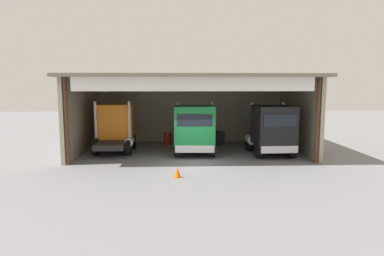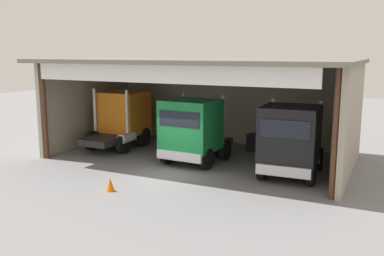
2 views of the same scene
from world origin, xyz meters
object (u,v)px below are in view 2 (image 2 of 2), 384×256
at_px(truck_black_center_right_bay, 291,140).
at_px(tool_cart, 255,143).
at_px(truck_orange_right_bay, 122,118).
at_px(traffic_cone, 110,185).
at_px(truck_green_left_bay, 193,130).
at_px(oil_drum, 194,137).

bearing_deg(truck_black_center_right_bay, tool_cart, -57.72).
xyz_separation_m(truck_orange_right_bay, tool_cart, (7.54, 2.41, -1.26)).
distance_m(truck_orange_right_bay, tool_cart, 8.01).
distance_m(tool_cart, traffic_cone, 9.95).
height_order(truck_orange_right_bay, truck_green_left_bay, truck_orange_right_bay).
bearing_deg(oil_drum, tool_cart, -4.47).
xyz_separation_m(truck_green_left_bay, truck_black_center_right_bay, (5.04, -0.33, -0.01)).
height_order(oil_drum, traffic_cone, oil_drum).
xyz_separation_m(truck_orange_right_bay, truck_black_center_right_bay, (10.49, -1.86, -0.01)).
bearing_deg(oil_drum, truck_black_center_right_bay, -33.22).
distance_m(truck_orange_right_bay, truck_black_center_right_bay, 10.66).
bearing_deg(truck_black_center_right_bay, traffic_cone, 37.52).
relative_size(truck_black_center_right_bay, traffic_cone, 9.59).
height_order(truck_black_center_right_bay, tool_cart, truck_black_center_right_bay).
xyz_separation_m(truck_orange_right_bay, truck_green_left_bay, (5.45, -1.53, -0.00)).
xyz_separation_m(truck_black_center_right_bay, tool_cart, (-2.96, 4.27, -1.24)).
bearing_deg(truck_black_center_right_bay, truck_green_left_bay, -6.14).
distance_m(truck_black_center_right_bay, tool_cart, 5.34).
bearing_deg(tool_cart, oil_drum, 175.53).
bearing_deg(truck_green_left_bay, oil_drum, -62.51).
relative_size(truck_orange_right_bay, truck_green_left_bay, 1.01).
xyz_separation_m(oil_drum, tool_cart, (4.04, -0.32, 0.06)).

